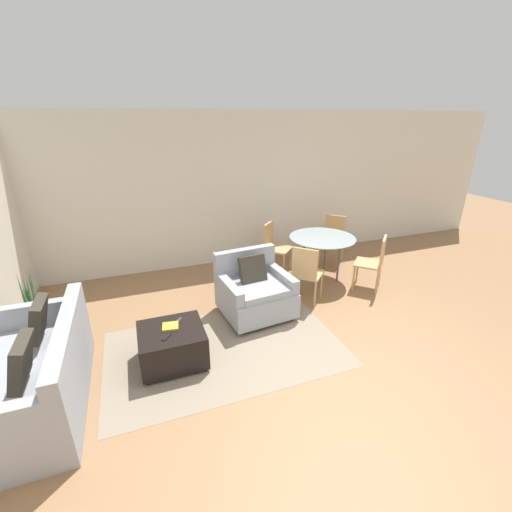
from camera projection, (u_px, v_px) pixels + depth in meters
name	position (u px, v px, depth m)	size (l,w,h in m)	color
ground_plane	(325.00, 378.00, 3.71)	(20.00, 20.00, 0.00)	#936B47
wall_back	(230.00, 190.00, 6.28)	(12.00, 0.06, 2.75)	silver
area_rug	(226.00, 349.00, 4.18)	(2.79, 1.71, 0.01)	gray
couch	(35.00, 379.00, 3.25)	(0.94, 1.71, 0.95)	#999EA8
armchair	(255.00, 291.00, 4.82)	(1.01, 0.95, 0.88)	#999EA8
ottoman	(172.00, 344.00, 3.87)	(0.72, 0.65, 0.43)	black
book_stack	(170.00, 326.00, 3.85)	(0.20, 0.19, 0.02)	gold
tv_remote_primary	(178.00, 321.00, 3.96)	(0.12, 0.14, 0.01)	#333338
tv_remote_secondary	(166.00, 337.00, 3.67)	(0.12, 0.13, 0.01)	black
potted_plant	(36.00, 322.00, 4.30)	(0.33, 0.33, 0.96)	brown
dining_table	(322.00, 242.00, 5.72)	(1.10, 1.10, 0.77)	#99A8AD
dining_chair_near_left	(306.00, 271.00, 5.06)	(0.59, 0.59, 0.90)	tan
dining_chair_near_right	(375.00, 260.00, 5.45)	(0.59, 0.59, 0.90)	tan
dining_chair_far_left	(274.00, 244.00, 6.12)	(0.59, 0.59, 0.90)	tan
dining_chair_far_right	(333.00, 236.00, 6.52)	(0.59, 0.59, 0.90)	tan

